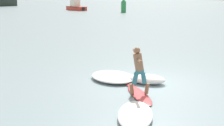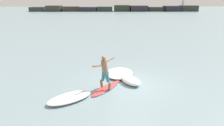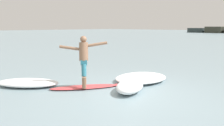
{
  "view_description": "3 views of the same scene",
  "coord_description": "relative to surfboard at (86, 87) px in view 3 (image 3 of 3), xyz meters",
  "views": [
    {
      "loc": [
        -9.08,
        -6.97,
        3.46
      ],
      "look_at": [
        -0.85,
        1.16,
        0.76
      ],
      "focal_mm": 50.0,
      "sensor_mm": 36.0,
      "label": 1
    },
    {
      "loc": [
        -1.19,
        -10.44,
        4.3
      ],
      "look_at": [
        -0.99,
        0.93,
        0.88
      ],
      "focal_mm": 35.0,
      "sensor_mm": 36.0,
      "label": 2
    },
    {
      "loc": [
        4.0,
        -4.9,
        1.97
      ],
      "look_at": [
        -1.26,
        0.61,
        0.68
      ],
      "focal_mm": 35.0,
      "sensor_mm": 36.0,
      "label": 3
    }
  ],
  "objects": [
    {
      "name": "surfboard",
      "position": [
        0.0,
        0.0,
        0.0
      ],
      "size": [
        1.63,
        2.2,
        0.2
      ],
      "color": "#D94549",
      "rests_on": "ground"
    },
    {
      "name": "ground_plane",
      "position": [
        1.31,
        0.57,
        -0.03
      ],
      "size": [
        200.0,
        200.0,
        0.0
      ],
      "primitive_type": "plane",
      "color": "#8098A1"
    },
    {
      "name": "surfer",
      "position": [
        -0.05,
        -0.01,
        0.96
      ],
      "size": [
        1.05,
        1.21,
        1.6
      ],
      "color": "#8C654B",
      "rests_on": "surfboard"
    },
    {
      "name": "wave_foam_at_nose",
      "position": [
        -1.57,
        -1.18,
        0.08
      ],
      "size": [
        2.24,
        2.07,
        0.22
      ],
      "color": "white",
      "rests_on": "ground"
    },
    {
      "name": "wave_foam_beside",
      "position": [
        1.27,
        0.68,
        0.14
      ],
      "size": [
        1.31,
        1.62,
        0.35
      ],
      "color": "white",
      "rests_on": "ground"
    },
    {
      "name": "wave_foam_at_tail",
      "position": [
        0.74,
        1.97,
        0.09
      ],
      "size": [
        1.9,
        2.27,
        0.24
      ],
      "color": "white",
      "rests_on": "ground"
    }
  ]
}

